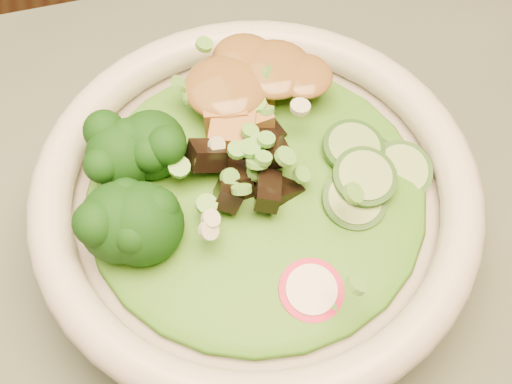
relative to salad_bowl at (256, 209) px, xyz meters
name	(u,v)px	position (x,y,z in m)	size (l,w,h in m)	color
salad_bowl	(256,209)	(0.00, 0.00, 0.00)	(0.26, 0.26, 0.07)	beige
lettuce_bed	(256,191)	(0.00, 0.00, 0.02)	(0.19, 0.19, 0.02)	#1E6815
broccoli_florets	(147,189)	(-0.06, 0.01, 0.04)	(0.08, 0.07, 0.04)	black
radish_slices	(273,291)	(-0.01, -0.06, 0.02)	(0.10, 0.04, 0.02)	#AB0D32
cucumber_slices	(367,173)	(0.06, -0.01, 0.03)	(0.07, 0.07, 0.03)	#83AB5F
mushroom_heap	(254,161)	(0.00, 0.01, 0.03)	(0.07, 0.07, 0.04)	black
tofu_cubes	(249,96)	(0.01, 0.06, 0.03)	(0.09, 0.06, 0.03)	olive
peanut_sauce	(249,82)	(0.01, 0.06, 0.04)	(0.07, 0.05, 0.02)	brown
scallion_garnish	(256,169)	(0.00, 0.00, 0.04)	(0.18, 0.18, 0.02)	#55A138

